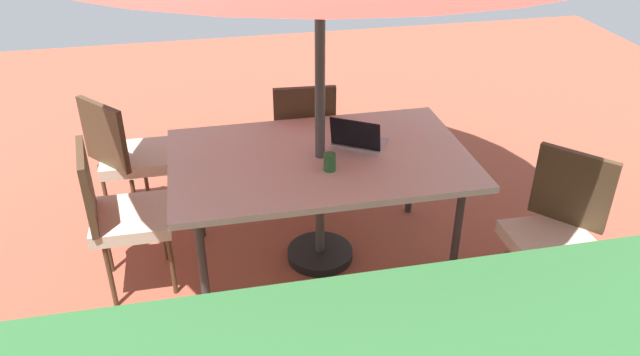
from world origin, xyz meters
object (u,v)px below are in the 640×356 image
object	(u,v)px
chair_south	(303,134)
cup	(330,162)
chair_southeast	(127,153)
dining_table	(320,164)
chair_northwest	(557,229)
chair_east	(120,211)
laptop	(358,139)

from	to	relation	value
chair_south	cup	bearing A→B (deg)	93.34
chair_southeast	dining_table	bearing A→B (deg)	-161.13
dining_table	chair_northwest	size ratio (longest dim) A/B	1.88
chair_south	chair_northwest	distance (m)	1.92
chair_south	chair_northwest	xyz separation A→B (m)	(-1.19, 1.50, 0.00)
chair_southeast	chair_east	world-z (taller)	same
chair_east	cup	bearing A→B (deg)	-105.22
cup	chair_southeast	bearing A→B (deg)	-36.09
cup	chair_east	bearing A→B (deg)	-7.25
dining_table	laptop	distance (m)	0.29
chair_northwest	laptop	size ratio (longest dim) A/B	2.44
chair_east	laptop	size ratio (longest dim) A/B	2.44
chair_south	cup	world-z (taller)	chair_south
dining_table	chair_southeast	xyz separation A→B (m)	(1.23, -0.73, -0.17)
laptop	cup	size ratio (longest dim) A/B	3.75
chair_southeast	chair_east	bearing A→B (deg)	139.76
dining_table	chair_southeast	distance (m)	1.44
dining_table	chair_east	xyz separation A→B (m)	(1.23, 0.02, -0.17)
cup	chair_south	bearing A→B (deg)	-90.81
chair_east	cup	xyz separation A→B (m)	(-1.25, 0.16, 0.28)
chair_east	cup	distance (m)	1.29
laptop	cup	world-z (taller)	laptop
chair_southeast	chair_northwest	bearing A→B (deg)	-161.10
laptop	chair_south	bearing A→B (deg)	-39.05
laptop	chair_southeast	bearing A→B (deg)	9.12
chair_northwest	cup	world-z (taller)	chair_northwest
chair_south	laptop	xyz separation A→B (m)	(-0.23, 0.69, 0.27)
chair_east	chair_northwest	world-z (taller)	same
chair_northwest	cup	distance (m)	1.35
chair_southeast	chair_northwest	size ratio (longest dim) A/B	1.00
chair_east	cup	size ratio (longest dim) A/B	9.13
laptop	chair_east	bearing A→B (deg)	36.57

